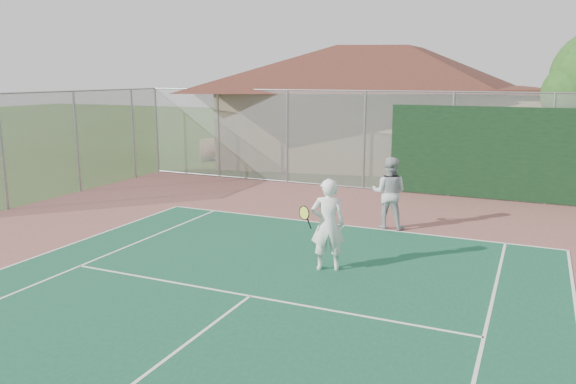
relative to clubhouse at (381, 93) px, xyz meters
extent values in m
cylinder|color=gray|center=(-7.67, -7.05, -1.47)|extent=(0.08, 0.08, 3.50)
cylinder|color=gray|center=(-4.67, -7.05, -1.47)|extent=(0.08, 0.08, 3.50)
cylinder|color=gray|center=(-1.67, -7.05, -1.47)|extent=(0.08, 0.08, 3.50)
cylinder|color=gray|center=(1.33, -7.05, -1.47)|extent=(0.08, 0.08, 3.50)
cylinder|color=gray|center=(4.33, -7.05, -1.47)|extent=(0.08, 0.08, 3.50)
cylinder|color=gray|center=(7.33, -7.05, -1.47)|extent=(0.08, 0.08, 3.50)
cylinder|color=gray|center=(2.33, -7.05, 0.28)|extent=(20.00, 0.05, 0.05)
cylinder|color=gray|center=(2.33, -7.05, -3.17)|extent=(20.00, 0.05, 0.05)
cube|color=#999EA0|center=(2.33, -7.05, -1.47)|extent=(20.00, 0.02, 3.50)
cube|color=black|center=(7.33, -7.10, -1.67)|extent=(10.00, 0.04, 3.00)
cylinder|color=gray|center=(-7.67, -8.55, -1.47)|extent=(0.08, 0.08, 3.50)
cylinder|color=gray|center=(-7.67, -11.55, -1.47)|extent=(0.08, 0.08, 3.50)
cylinder|color=gray|center=(-7.67, -14.55, -1.47)|extent=(0.08, 0.08, 3.50)
cube|color=#999EA0|center=(-7.67, -11.55, -1.47)|extent=(0.02, 9.00, 3.50)
cube|color=tan|center=(0.00, 0.00, -1.55)|extent=(14.78, 11.23, 3.34)
cube|color=brown|center=(0.00, 0.00, 0.17)|extent=(15.43, 11.88, 0.20)
pyramid|color=brown|center=(0.00, 0.00, 2.12)|extent=(16.26, 12.35, 2.00)
cube|color=black|center=(2.23, -4.48, -2.05)|extent=(1.00, 0.06, 2.34)
cube|color=#AC4127|center=(-5.82, -3.71, -2.87)|extent=(2.88, 1.40, 0.05)
cube|color=#B2B5BA|center=(-5.82, -3.96, -3.07)|extent=(2.86, 1.37, 0.04)
cube|color=#AC4127|center=(-5.82, -3.16, -2.52)|extent=(2.88, 1.40, 0.05)
cube|color=#B2B5BA|center=(-5.82, -3.41, -2.72)|extent=(2.86, 1.37, 0.04)
cube|color=#AC4127|center=(-5.82, -2.61, -2.17)|extent=(2.88, 1.40, 0.05)
cube|color=#B2B5BA|center=(-5.82, -2.86, -2.37)|extent=(2.86, 1.37, 0.04)
cube|color=#B2B5BA|center=(-7.21, -3.16, -2.67)|extent=(0.74, 1.68, 1.10)
cube|color=#B2B5BA|center=(-4.42, -3.16, -2.67)|extent=(0.74, 1.68, 1.10)
sphere|color=#204916|center=(7.99, -3.83, 0.17)|extent=(2.19, 2.19, 2.19)
imported|color=white|center=(3.12, -15.68, -2.25)|extent=(0.83, 0.70, 1.94)
imported|color=#B0B3B5|center=(3.47, -11.91, -2.27)|extent=(0.98, 0.79, 1.91)
camera|label=1|loc=(6.96, -26.28, 0.80)|focal=35.00mm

